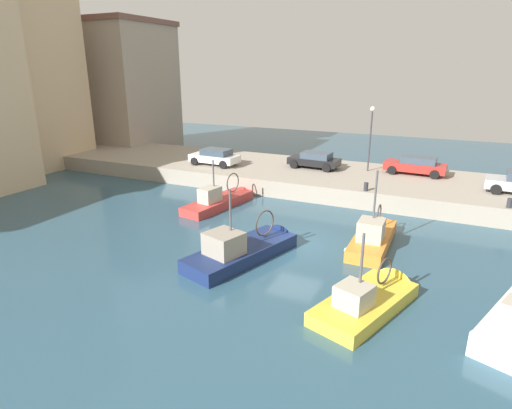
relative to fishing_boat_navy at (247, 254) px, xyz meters
The scene contains 13 objects.
water_surface 2.99m from the fishing_boat_navy, 33.03° to the right, with size 80.00×80.00×0.00m, color #2D5166.
quay_wall 14.10m from the fishing_boat_navy, ahead, with size 9.00×56.00×1.20m, color #9E9384.
fishing_boat_navy is the anchor object (origin of this frame).
fishing_boat_orange 6.78m from the fishing_boat_navy, 50.45° to the right, with size 6.12×1.92×4.79m.
fishing_boat_red 8.25m from the fishing_boat_navy, 38.05° to the left, with size 6.69×2.58×3.96m.
fishing_boat_yellow 6.57m from the fishing_boat_navy, 106.82° to the right, with size 5.91×3.62×4.17m.
parked_car_red 17.06m from the fishing_boat_navy, 20.77° to the right, with size 2.04×4.39×1.34m.
parked_car_white 15.34m from the fishing_boat_navy, 36.15° to the left, with size 2.07×4.04×1.31m.
parked_car_black 14.82m from the fishing_boat_navy, ahead, with size 2.11×4.00×1.26m.
mooring_bollard_mid 15.30m from the fishing_boat_navy, 49.72° to the right, with size 0.28×0.28×0.55m, color #2D2D33.
mooring_bollard_north 10.58m from the fishing_boat_navy, 20.21° to the right, with size 0.28×0.28×0.55m, color #2D2D33.
quay_streetlamp 16.30m from the fishing_boat_navy, ahead, with size 0.36×0.36×4.83m.
waterfront_building_east_mid 32.10m from the fishing_boat_navy, 50.72° to the left, with size 9.35×8.05×13.45m.
Camera 1 is at (-19.20, -6.78, 8.73)m, focal length 29.68 mm.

